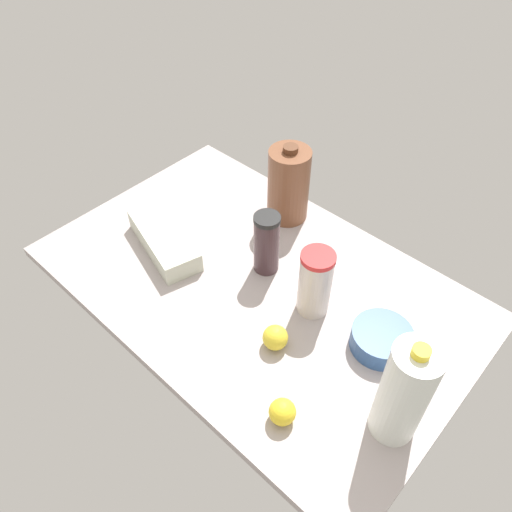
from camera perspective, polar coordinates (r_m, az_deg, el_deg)
name	(u,v)px	position (r cm, az deg, el deg)	size (l,w,h in cm)	color
countertop	(256,284)	(141.63, 0.00, -3.26)	(120.00, 76.00, 3.00)	#AA9F9D
shaker_bottle	(267,243)	(137.15, 1.22, 1.47)	(7.32, 7.32, 19.29)	#3D292D
tumbler_cup	(315,283)	(127.66, 6.77, -3.05)	(8.79, 8.79, 19.85)	beige
egg_carton	(164,240)	(149.86, -10.45, 1.79)	(28.84, 11.21, 6.38)	beige
milk_jug	(404,393)	(108.35, 16.55, -14.79)	(10.18, 10.18, 29.68)	white
mixing_bowl	(381,339)	(128.70, 14.13, -9.19)	(15.26, 15.26, 5.50)	#2E4E83
chocolate_milk_jug	(288,185)	(153.51, 3.73, 8.14)	(12.76, 12.76, 25.63)	brown
lemon_far_back	(275,337)	(124.72, 2.22, -9.29)	(6.40, 6.40, 6.40)	yellow
lemon_by_jug	(282,412)	(114.75, 3.04, -17.36)	(6.12, 6.12, 6.12)	yellow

